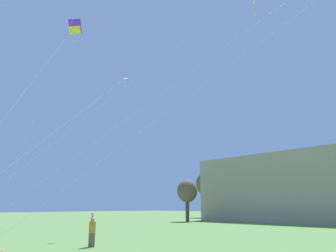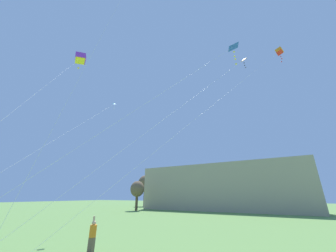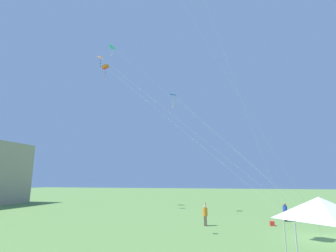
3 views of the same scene
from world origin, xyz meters
name	(u,v)px [view 2 (image 2 of 3)]	position (x,y,z in m)	size (l,w,h in m)	color
distant_building	(219,187)	(1.27, 45.27, 5.01)	(36.98, 8.30, 10.02)	tan
tree_far_left	(145,184)	(-24.68, 51.57, 6.78)	(4.73, 4.73, 9.54)	brown
tree_far_centre	(137,189)	(-15.32, 35.91, 4.56)	(3.18, 3.18, 6.41)	brown
person_orange_shirt	(93,234)	(3.40, 8.62, 0.95)	(0.40, 0.40, 1.96)	brown
kite_blue_delta_0	(233,48)	(12.32, 13.41, 14.99)	(6.59, 15.08, 15.37)	silver
kite_orange_box_1	(279,51)	(16.99, 26.26, 22.59)	(10.43, 26.05, 23.11)	silver
kite_purple_box_2	(80,59)	(-4.06, 10.02, 18.34)	(11.06, 11.82, 18.87)	silver
kite_orange_delta_3	(243,60)	(12.26, 24.39, 21.67)	(5.53, 25.51, 22.33)	silver
kite_cyan_delta_4	(112,106)	(-2.50, 14.15, 13.55)	(9.23, 16.73, 14.49)	silver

